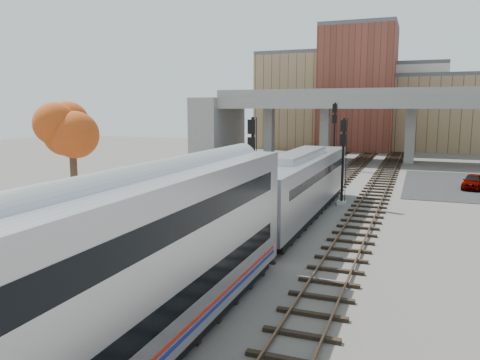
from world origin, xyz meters
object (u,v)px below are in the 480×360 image
Objects in this scene: signal_mast_near at (252,174)px; tree at (71,127)px; locomotive at (299,183)px; signal_mast_far at (334,135)px; car_a at (473,181)px; coach at (28,326)px; signal_mast_mid at (343,164)px.

tree is at bearing -163.14° from signal_mast_near.
tree reaches higher than locomotive.
tree is (-10.51, -3.18, 2.78)m from signal_mast_near.
signal_mast_far is 1.99× the size of car_a.
car_a is at bearing 53.60° from locomotive.
signal_mast_near reaches higher than coach.
signal_mast_far reaches higher than signal_mast_near.
coach is 47.89m from signal_mast_far.
signal_mast_near reaches higher than signal_mast_mid.
coach is 20.78m from tree.
tree is (-12.61, 16.22, 3.16)m from coach.
signal_mast_near is 0.85× the size of signal_mast_far.
signal_mast_mid is (2.00, 27.60, 0.24)m from coach.
coach is 3.80× the size of signal_mast_near.
coach is at bearing -94.81° from car_a.
tree reaches higher than car_a.
coach is at bearing -94.14° from signal_mast_mid.
coach is at bearing -52.13° from tree.
signal_mast_near is at bearing -123.24° from locomotive.
coach is 3.11× the size of tree.
signal_mast_near is at bearing -113.74° from car_a.
signal_mast_near is 1.03× the size of signal_mast_mid.
locomotive is at bearing 90.00° from coach.
signal_mast_far is at bearing 158.36° from car_a.
signal_mast_mid reaches higher than car_a.
locomotive is 2.98× the size of signal_mast_mid.
coach reaches higher than car_a.
car_a is at bearing 54.11° from signal_mast_near.
car_a is (13.86, -9.27, -3.24)m from signal_mast_far.
signal_mast_near is 28.44m from signal_mast_far.
tree is at bearing -153.13° from locomotive.
locomotive is 2.89× the size of signal_mast_near.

